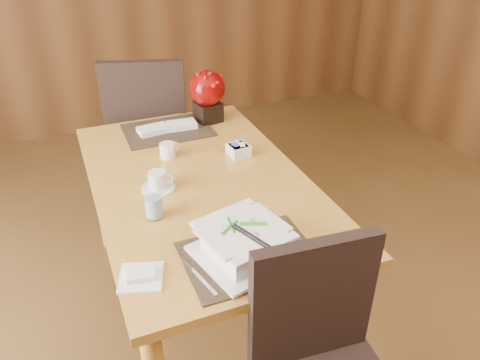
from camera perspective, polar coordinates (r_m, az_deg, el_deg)
name	(u,v)px	position (r m, az deg, el deg)	size (l,w,h in m)	color
dining_table	(201,199)	(2.11, -4.78, -2.26)	(0.90, 1.50, 0.75)	#C08A35
placemat_near	(250,256)	(1.63, 1.19, -9.19)	(0.45, 0.33, 0.01)	black
placemat_far	(168,130)	(2.52, -8.80, 6.03)	(0.45, 0.33, 0.01)	black
soup_setting	(243,243)	(1.59, 0.40, -7.69)	(0.36, 0.36, 0.12)	white
coffee_cup	(158,182)	(2.00, -10.01, -0.24)	(0.14, 0.14, 0.08)	white
water_glass	(153,199)	(1.80, -10.58, -2.25)	(0.07, 0.07, 0.17)	silver
creamer_jug	(168,150)	(2.24, -8.82, 3.58)	(0.10, 0.10, 0.07)	white
sugar_caddy	(239,150)	(2.23, -0.18, 3.65)	(0.09, 0.09, 0.06)	white
berry_decor	(207,93)	(2.56, -4.00, 10.53)	(0.19, 0.19, 0.28)	black
napkins_far	(170,127)	(2.52, -8.59, 6.42)	(0.31, 0.11, 0.03)	white
bread_plate	(141,277)	(1.58, -11.97, -11.54)	(0.14, 0.14, 0.01)	white
far_chair	(149,129)	(2.95, -10.98, 6.18)	(0.61, 0.61, 1.05)	black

